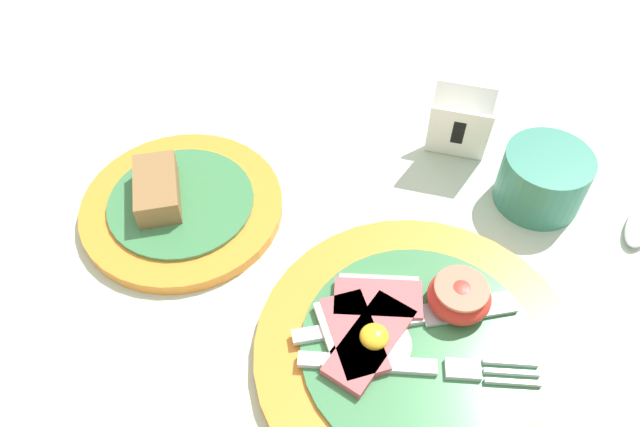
{
  "coord_description": "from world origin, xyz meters",
  "views": [
    {
      "loc": [
        0.08,
        -0.28,
        0.46
      ],
      "look_at": [
        -0.08,
        0.06,
        0.02
      ],
      "focal_mm": 35.0,
      "sensor_mm": 36.0,
      "label": 1
    }
  ],
  "objects_px": {
    "sugar_cup": "(543,177)",
    "number_card": "(459,126)",
    "bread_plate": "(179,204)",
    "teaspoon_by_saucer": "(633,242)",
    "breakfast_plate": "(416,345)"
  },
  "relations": [
    {
      "from": "breakfast_plate",
      "to": "sugar_cup",
      "type": "relative_size",
      "value": 3.23
    },
    {
      "from": "breakfast_plate",
      "to": "sugar_cup",
      "type": "bearing_deg",
      "value": 75.8
    },
    {
      "from": "teaspoon_by_saucer",
      "to": "sugar_cup",
      "type": "bearing_deg",
      "value": 88.97
    },
    {
      "from": "sugar_cup",
      "to": "number_card",
      "type": "xyz_separation_m",
      "value": [
        -0.09,
        0.03,
        0.01
      ]
    },
    {
      "from": "number_card",
      "to": "teaspoon_by_saucer",
      "type": "xyz_separation_m",
      "value": [
        0.19,
        -0.05,
        -0.03
      ]
    },
    {
      "from": "bread_plate",
      "to": "teaspoon_by_saucer",
      "type": "bearing_deg",
      "value": 19.28
    },
    {
      "from": "number_card",
      "to": "teaspoon_by_saucer",
      "type": "distance_m",
      "value": 0.19
    },
    {
      "from": "sugar_cup",
      "to": "teaspoon_by_saucer",
      "type": "bearing_deg",
      "value": -11.74
    },
    {
      "from": "teaspoon_by_saucer",
      "to": "breakfast_plate",
      "type": "bearing_deg",
      "value": 152.75
    },
    {
      "from": "breakfast_plate",
      "to": "teaspoon_by_saucer",
      "type": "relative_size",
      "value": 1.37
    },
    {
      "from": "breakfast_plate",
      "to": "sugar_cup",
      "type": "distance_m",
      "value": 0.21
    },
    {
      "from": "sugar_cup",
      "to": "teaspoon_by_saucer",
      "type": "xyz_separation_m",
      "value": [
        0.09,
        -0.02,
        -0.03
      ]
    },
    {
      "from": "breakfast_plate",
      "to": "number_card",
      "type": "xyz_separation_m",
      "value": [
        -0.04,
        0.23,
        0.03
      ]
    },
    {
      "from": "bread_plate",
      "to": "sugar_cup",
      "type": "distance_m",
      "value": 0.35
    },
    {
      "from": "bread_plate",
      "to": "sugar_cup",
      "type": "height_order",
      "value": "sugar_cup"
    }
  ]
}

